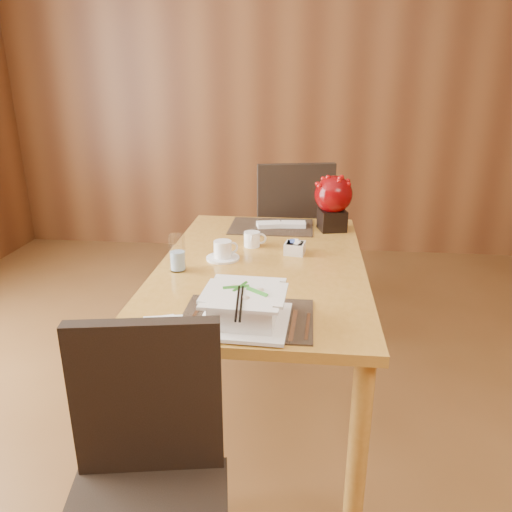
# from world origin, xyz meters

# --- Properties ---
(ground) EXTENTS (6.00, 6.00, 0.00)m
(ground) POSITION_xyz_m (0.00, 0.00, 0.00)
(ground) COLOR brown
(ground) RESTS_ON ground
(back_wall) EXTENTS (5.00, 0.02, 2.80)m
(back_wall) POSITION_xyz_m (0.00, 3.00, 1.40)
(back_wall) COLOR brown
(back_wall) RESTS_ON ground
(dining_table) EXTENTS (0.90, 1.50, 0.75)m
(dining_table) POSITION_xyz_m (0.00, 0.60, 0.65)
(dining_table) COLOR #BF8835
(dining_table) RESTS_ON ground
(placemat_near) EXTENTS (0.45, 0.33, 0.01)m
(placemat_near) POSITION_xyz_m (0.00, 0.05, 0.75)
(placemat_near) COLOR black
(placemat_near) RESTS_ON dining_table
(placemat_far) EXTENTS (0.45, 0.33, 0.01)m
(placemat_far) POSITION_xyz_m (0.00, 1.15, 0.75)
(placemat_far) COLOR black
(placemat_far) RESTS_ON dining_table
(soup_setting) EXTENTS (0.31, 0.31, 0.12)m
(soup_setting) POSITION_xyz_m (-0.00, 0.01, 0.81)
(soup_setting) COLOR white
(soup_setting) RESTS_ON dining_table
(coffee_cup) EXTENTS (0.15, 0.15, 0.09)m
(coffee_cup) POSITION_xyz_m (-0.18, 0.62, 0.79)
(coffee_cup) COLOR white
(coffee_cup) RESTS_ON dining_table
(water_glass) EXTENTS (0.09, 0.09, 0.16)m
(water_glass) POSITION_xyz_m (-0.35, 0.47, 0.83)
(water_glass) COLOR silver
(water_glass) RESTS_ON dining_table
(creamer_jug) EXTENTS (0.11, 0.11, 0.07)m
(creamer_jug) POSITION_xyz_m (-0.07, 0.82, 0.79)
(creamer_jug) COLOR white
(creamer_jug) RESTS_ON dining_table
(sugar_caddy) EXTENTS (0.10, 0.10, 0.05)m
(sugar_caddy) POSITION_xyz_m (0.14, 0.73, 0.78)
(sugar_caddy) COLOR white
(sugar_caddy) RESTS_ON dining_table
(berry_decor) EXTENTS (0.20, 0.20, 0.29)m
(berry_decor) POSITION_xyz_m (0.33, 1.13, 0.92)
(berry_decor) COLOR black
(berry_decor) RESTS_ON dining_table
(napkins_far) EXTENTS (0.27, 0.13, 0.02)m
(napkins_far) POSITION_xyz_m (0.06, 1.15, 0.77)
(napkins_far) COLOR white
(napkins_far) RESTS_ON dining_table
(bread_plate) EXTENTS (0.16, 0.16, 0.01)m
(bread_plate) POSITION_xyz_m (-0.27, -0.04, 0.75)
(bread_plate) COLOR white
(bread_plate) RESTS_ON dining_table
(near_chair) EXTENTS (0.50, 0.50, 0.93)m
(near_chair) POSITION_xyz_m (-0.21, -0.46, 0.52)
(near_chair) COLOR black
(near_chair) RESTS_ON ground
(far_chair) EXTENTS (0.58, 0.58, 1.05)m
(far_chair) POSITION_xyz_m (0.09, 1.59, 0.59)
(far_chair) COLOR black
(far_chair) RESTS_ON ground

